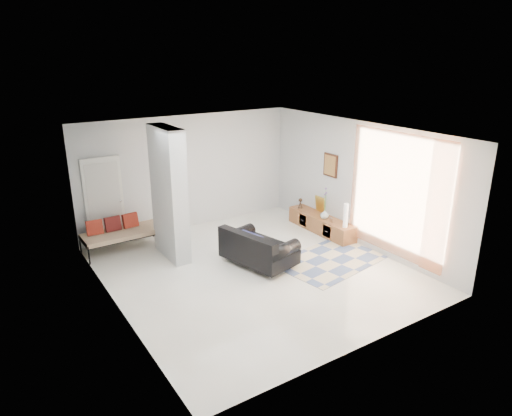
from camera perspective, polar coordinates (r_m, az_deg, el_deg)
floor at (r=9.33m, az=-0.14°, el=-7.81°), size 6.00×6.00×0.00m
ceiling at (r=8.45m, az=-0.15°, el=9.41°), size 6.00×6.00×0.00m
wall_back at (r=11.33m, az=-8.41°, el=4.42°), size 6.00×0.00×6.00m
wall_front at (r=6.65m, az=14.09°, el=-6.56°), size 6.00×0.00×6.00m
wall_left at (r=7.75m, az=-17.54°, el=-3.16°), size 0.00×6.00×6.00m
wall_right at (r=10.47m, az=12.63°, el=2.96°), size 0.00×6.00×6.00m
partition_column at (r=9.67m, az=-10.82°, el=1.77°), size 0.35×1.20×2.80m
hallway_door at (r=10.73m, az=-18.43°, el=0.71°), size 0.85×0.06×2.04m
curtain at (r=9.66m, az=17.13°, el=1.55°), size 0.00×2.55×2.55m
wall_art at (r=11.01m, az=9.30°, el=5.30°), size 0.04×0.45×0.55m
media_console at (r=11.31m, az=8.16°, el=-1.96°), size 0.45×2.04×0.80m
loveseat at (r=9.42m, az=0.11°, el=-5.13°), size 1.24×1.70×0.76m
daybed at (r=10.55m, az=-16.53°, el=-2.89°), size 1.74×0.77×0.77m
area_rug at (r=9.88m, az=9.25°, el=-6.45°), size 2.45×1.84×0.01m
cylinder_lamp at (r=10.56m, az=11.16°, el=-0.92°), size 0.10×0.10×0.56m
bronze_figurine at (r=11.73m, az=5.56°, el=0.60°), size 0.13×0.13×0.25m
vase at (r=11.06m, az=8.56°, el=-0.77°), size 0.22×0.22×0.22m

